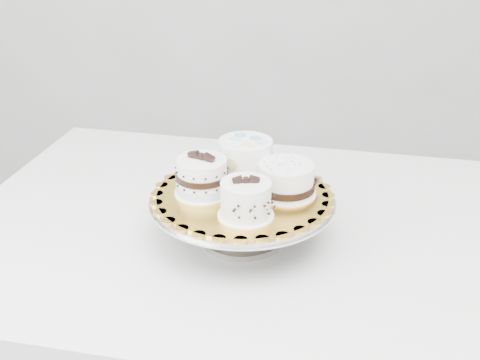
{
  "coord_description": "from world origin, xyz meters",
  "views": [
    {
      "loc": [
        0.05,
        -0.82,
        1.39
      ],
      "look_at": [
        0.02,
        0.2,
        0.89
      ],
      "focal_mm": 45.0,
      "sensor_mm": 36.0,
      "label": 1
    }
  ],
  "objects_px": {
    "cake_ribbon": "(287,180)",
    "cake_swirl": "(246,200)",
    "cake_banded": "(202,177)",
    "cake_board": "(242,195)",
    "cake_dots": "(245,159)",
    "table": "(268,253)",
    "cake_stand": "(242,210)"
  },
  "relations": [
    {
      "from": "cake_board",
      "to": "cake_dots",
      "type": "relative_size",
      "value": 2.54
    },
    {
      "from": "cake_stand",
      "to": "table",
      "type": "bearing_deg",
      "value": 46.0
    },
    {
      "from": "cake_swirl",
      "to": "cake_banded",
      "type": "bearing_deg",
      "value": 128.24
    },
    {
      "from": "cake_board",
      "to": "cake_swirl",
      "type": "relative_size",
      "value": 3.23
    },
    {
      "from": "cake_stand",
      "to": "cake_banded",
      "type": "height_order",
      "value": "cake_banded"
    },
    {
      "from": "cake_banded",
      "to": "cake_stand",
      "type": "bearing_deg",
      "value": 24.84
    },
    {
      "from": "cake_stand",
      "to": "cake_dots",
      "type": "bearing_deg",
      "value": 86.52
    },
    {
      "from": "cake_swirl",
      "to": "cake_dots",
      "type": "distance_m",
      "value": 0.16
    },
    {
      "from": "cake_stand",
      "to": "cake_banded",
      "type": "distance_m",
      "value": 0.1
    },
    {
      "from": "cake_banded",
      "to": "table",
      "type": "bearing_deg",
      "value": 49.08
    },
    {
      "from": "table",
      "to": "cake_swirl",
      "type": "relative_size",
      "value": 14.1
    },
    {
      "from": "cake_swirl",
      "to": "cake_ribbon",
      "type": "xyz_separation_m",
      "value": [
        0.08,
        0.09,
        -0.0
      ]
    },
    {
      "from": "cake_board",
      "to": "cake_dots",
      "type": "height_order",
      "value": "cake_dots"
    },
    {
      "from": "cake_dots",
      "to": "table",
      "type": "bearing_deg",
      "value": -22.13
    },
    {
      "from": "table",
      "to": "cake_stand",
      "type": "xyz_separation_m",
      "value": [
        -0.05,
        -0.06,
        0.14
      ]
    },
    {
      "from": "table",
      "to": "cake_stand",
      "type": "relative_size",
      "value": 4.01
    },
    {
      "from": "table",
      "to": "cake_ribbon",
      "type": "bearing_deg",
      "value": -47.28
    },
    {
      "from": "table",
      "to": "cake_banded",
      "type": "relative_size",
      "value": 11.12
    },
    {
      "from": "cake_swirl",
      "to": "cake_dots",
      "type": "relative_size",
      "value": 0.79
    },
    {
      "from": "cake_banded",
      "to": "cake_ribbon",
      "type": "height_order",
      "value": "cake_banded"
    },
    {
      "from": "table",
      "to": "cake_swirl",
      "type": "height_order",
      "value": "cake_swirl"
    },
    {
      "from": "cake_stand",
      "to": "cake_swirl",
      "type": "distance_m",
      "value": 0.11
    },
    {
      "from": "cake_stand",
      "to": "cake_ribbon",
      "type": "height_order",
      "value": "cake_ribbon"
    },
    {
      "from": "cake_board",
      "to": "cake_ribbon",
      "type": "distance_m",
      "value": 0.09
    },
    {
      "from": "cake_ribbon",
      "to": "cake_swirl",
      "type": "bearing_deg",
      "value": -107.27
    },
    {
      "from": "cake_swirl",
      "to": "cake_ribbon",
      "type": "bearing_deg",
      "value": 43.71
    },
    {
      "from": "cake_dots",
      "to": "cake_ribbon",
      "type": "height_order",
      "value": "cake_dots"
    },
    {
      "from": "cake_stand",
      "to": "cake_banded",
      "type": "relative_size",
      "value": 2.77
    },
    {
      "from": "table",
      "to": "cake_stand",
      "type": "bearing_deg",
      "value": -123.06
    },
    {
      "from": "cake_swirl",
      "to": "cake_banded",
      "type": "relative_size",
      "value": 0.79
    },
    {
      "from": "cake_ribbon",
      "to": "cake_board",
      "type": "bearing_deg",
      "value": -153.13
    },
    {
      "from": "cake_board",
      "to": "table",
      "type": "bearing_deg",
      "value": 46.0
    }
  ]
}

